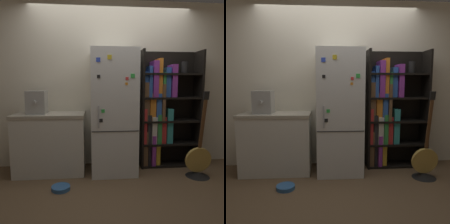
# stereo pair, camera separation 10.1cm
# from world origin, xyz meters

# --- Properties ---
(ground_plane) EXTENTS (16.00, 16.00, 0.00)m
(ground_plane) POSITION_xyz_m (0.00, 0.00, 0.00)
(ground_plane) COLOR brown
(wall_back) EXTENTS (8.00, 0.05, 2.60)m
(wall_back) POSITION_xyz_m (0.00, 0.47, 1.30)
(wall_back) COLOR beige
(wall_back) RESTS_ON ground_plane
(refrigerator) EXTENTS (0.65, 0.67, 1.79)m
(refrigerator) POSITION_xyz_m (-0.00, 0.13, 0.90)
(refrigerator) COLOR white
(refrigerator) RESTS_ON ground_plane
(bookshelf) EXTENTS (0.95, 0.33, 1.82)m
(bookshelf) POSITION_xyz_m (0.79, 0.31, 0.87)
(bookshelf) COLOR black
(bookshelf) RESTS_ON ground_plane
(kitchen_counter) EXTENTS (1.01, 0.58, 0.89)m
(kitchen_counter) POSITION_xyz_m (-0.93, 0.17, 0.44)
(kitchen_counter) COLOR silver
(kitchen_counter) RESTS_ON ground_plane
(espresso_machine) EXTENTS (0.26, 0.31, 0.33)m
(espresso_machine) POSITION_xyz_m (-1.10, 0.15, 1.05)
(espresso_machine) COLOR #A5A39E
(espresso_machine) RESTS_ON kitchen_counter
(guitar) EXTENTS (0.37, 0.33, 1.22)m
(guitar) POSITION_xyz_m (1.18, -0.21, 0.17)
(guitar) COLOR black
(guitar) RESTS_ON ground_plane
(pet_bowl) EXTENTS (0.23, 0.23, 0.05)m
(pet_bowl) POSITION_xyz_m (-0.71, -0.43, 0.03)
(pet_bowl) COLOR #3366A5
(pet_bowl) RESTS_ON ground_plane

